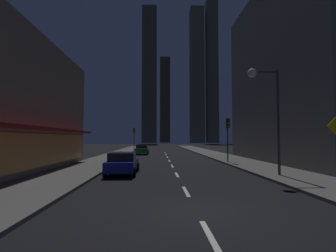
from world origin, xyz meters
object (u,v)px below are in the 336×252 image
at_px(car_parked_far, 142,149).
at_px(street_lamp_right, 265,95).
at_px(car_parked_near, 123,163).
at_px(traffic_light_far_left, 134,134).
at_px(traffic_light_near_right, 228,130).
at_px(fire_hydrant_far_left, 121,154).

height_order(car_parked_far, street_lamp_right, street_lamp_right).
bearing_deg(car_parked_far, car_parked_near, -90.00).
relative_size(car_parked_near, street_lamp_right, 0.64).
bearing_deg(street_lamp_right, car_parked_far, 111.48).
xyz_separation_m(traffic_light_far_left, street_lamp_right, (10.88, -30.62, 1.87)).
bearing_deg(car_parked_near, traffic_light_near_right, 37.29).
relative_size(car_parked_far, traffic_light_far_left, 1.01).
bearing_deg(traffic_light_near_right, car_parked_far, 122.87).
relative_size(traffic_light_far_left, street_lamp_right, 0.64).
height_order(fire_hydrant_far_left, street_lamp_right, street_lamp_right).
bearing_deg(traffic_light_near_right, car_parked_near, -142.71).
distance_m(traffic_light_near_right, traffic_light_far_left, 24.49).
distance_m(car_parked_near, car_parked_far, 21.01).
bearing_deg(traffic_light_near_right, fire_hydrant_far_left, 144.77).
bearing_deg(traffic_light_far_left, fire_hydrant_far_left, -91.66).
xyz_separation_m(car_parked_near, traffic_light_far_left, (-1.90, 28.81, 2.45)).
bearing_deg(traffic_light_far_left, car_parked_far, -76.30).
bearing_deg(car_parked_near, traffic_light_far_left, 93.77).
distance_m(traffic_light_near_right, street_lamp_right, 8.94).
relative_size(car_parked_near, traffic_light_far_left, 1.01).
xyz_separation_m(car_parked_far, street_lamp_right, (8.98, -22.82, 4.33)).
distance_m(fire_hydrant_far_left, traffic_light_far_left, 14.10).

